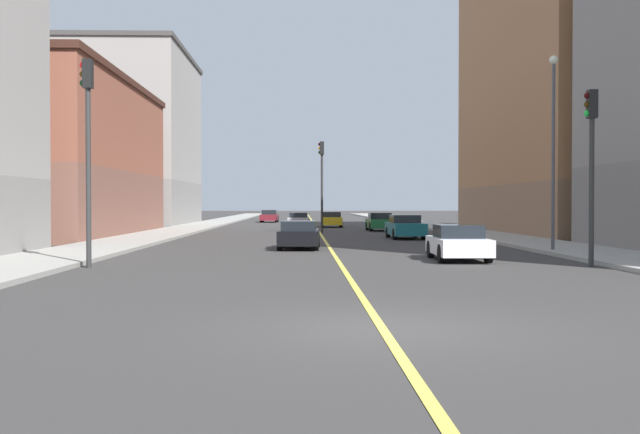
{
  "coord_description": "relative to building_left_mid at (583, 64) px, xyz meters",
  "views": [
    {
      "loc": [
        -1.31,
        -11.95,
        2.01
      ],
      "look_at": [
        0.13,
        43.79,
        1.02
      ],
      "focal_mm": 41.79,
      "sensor_mm": 36.0,
      "label": 1
    }
  ],
  "objects": [
    {
      "name": "car_yellow",
      "position": [
        -16.63,
        13.42,
        -10.94
      ],
      "size": [
        1.9,
        4.22,
        1.32
      ],
      "color": "gold",
      "rests_on": "ground"
    },
    {
      "name": "car_silver",
      "position": [
        -19.47,
        14.51,
        -10.98
      ],
      "size": [
        1.93,
        4.52,
        1.25
      ],
      "color": "silver",
      "rests_on": "ground"
    },
    {
      "name": "sidewalk_left",
      "position": [
        -7.77,
        10.37,
        -11.52
      ],
      "size": [
        3.7,
        168.0,
        0.15
      ],
      "primitive_type": "cube",
      "color": "#9E9B93",
      "rests_on": "ground"
    },
    {
      "name": "ground_plane",
      "position": [
        -17.98,
        -38.63,
        -11.59
      ],
      "size": [
        400.0,
        400.0,
        0.0
      ],
      "primitive_type": "plane",
      "color": "#373534",
      "rests_on": "ground"
    },
    {
      "name": "sidewalk_right",
      "position": [
        -28.18,
        10.37,
        -11.52
      ],
      "size": [
        3.7,
        168.0,
        0.15
      ],
      "primitive_type": "cube",
      "color": "#9E9B93",
      "rests_on": "ground"
    },
    {
      "name": "car_teal",
      "position": [
        -13.27,
        -7.83,
        -10.93
      ],
      "size": [
        1.92,
        4.48,
        1.37
      ],
      "color": "#196670",
      "rests_on": "ground"
    },
    {
      "name": "car_maroon",
      "position": [
        -22.72,
        30.45,
        -10.95
      ],
      "size": [
        1.94,
        4.48,
        1.33
      ],
      "color": "maroon",
      "rests_on": "ground"
    },
    {
      "name": "lane_center_stripe",
      "position": [
        -17.98,
        10.37,
        -11.59
      ],
      "size": [
        0.16,
        154.0,
        0.01
      ],
      "primitive_type": "cube",
      "color": "#E5D14C",
      "rests_on": "ground"
    },
    {
      "name": "street_lamp_left_near",
      "position": [
        -9.02,
        -20.56,
        -6.73
      ],
      "size": [
        0.36,
        0.36,
        7.88
      ],
      "color": "#4C4C51",
      "rests_on": "ground"
    },
    {
      "name": "traffic_light_right_near",
      "position": [
        -25.95,
        -27.11,
        -7.41
      ],
      "size": [
        0.4,
        0.32,
        6.52
      ],
      "color": "#2D2D2D",
      "rests_on": "ground"
    },
    {
      "name": "car_black",
      "position": [
        -19.36,
        -17.52,
        -10.98
      ],
      "size": [
        1.92,
        4.0,
        1.25
      ],
      "color": "black",
      "rests_on": "ground"
    },
    {
      "name": "building_left_mid",
      "position": [
        0.0,
        0.0,
        0.0
      ],
      "size": [
        12.14,
        24.76,
        23.17
      ],
      "color": "#8F6B4F",
      "rests_on": "ground"
    },
    {
      "name": "car_green",
      "position": [
        -13.41,
        4.62,
        -10.94
      ],
      "size": [
        1.86,
        4.24,
        1.35
      ],
      "color": "#1E6B38",
      "rests_on": "ground"
    },
    {
      "name": "building_right_midblock",
      "position": [
        -35.96,
        -3.27,
        -6.64
      ],
      "size": [
        12.14,
        22.63,
        9.88
      ],
      "color": "brown",
      "rests_on": "ground"
    },
    {
      "name": "traffic_light_left_near",
      "position": [
        -10.04,
        -27.11,
        -7.92
      ],
      "size": [
        0.4,
        0.32,
        5.63
      ],
      "color": "#2D2D2D",
      "rests_on": "ground"
    },
    {
      "name": "building_right_distant",
      "position": [
        -35.96,
        20.85,
        -3.42
      ],
      "size": [
        12.14,
        18.95,
        16.32
      ],
      "color": "gray",
      "rests_on": "ground"
    },
    {
      "name": "traffic_light_median_far",
      "position": [
        -17.85,
        0.54,
        -7.55
      ],
      "size": [
        0.4,
        0.32,
        6.28
      ],
      "color": "#2D2D2D",
      "rests_on": "ground"
    },
    {
      "name": "car_white",
      "position": [
        -13.69,
        -24.3,
        -10.97
      ],
      "size": [
        1.87,
        4.03,
        1.27
      ],
      "color": "white",
      "rests_on": "ground"
    }
  ]
}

